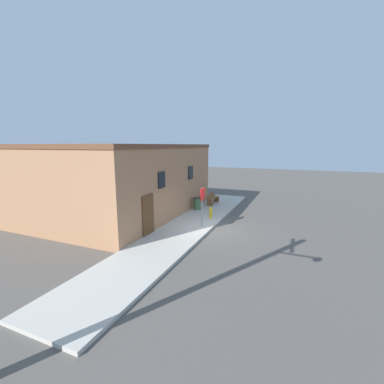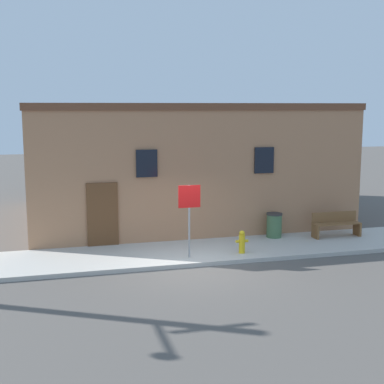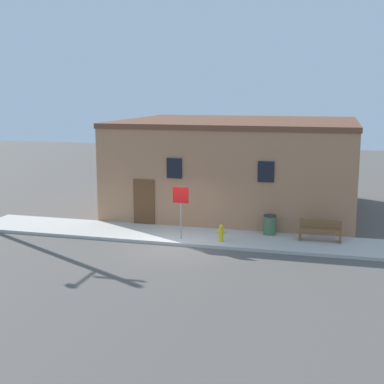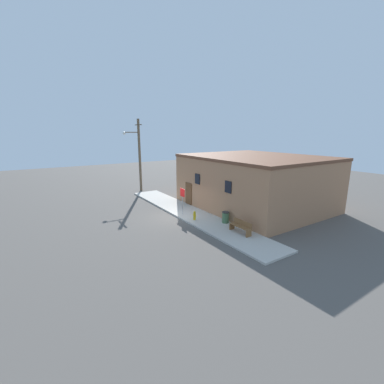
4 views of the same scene
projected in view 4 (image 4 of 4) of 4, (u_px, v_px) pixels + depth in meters
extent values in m
plane|color=#56514C|center=(176.00, 217.00, 21.09)|extent=(80.00, 80.00, 0.00)
cube|color=#BCB7AD|center=(190.00, 213.00, 21.80)|extent=(19.02, 2.73, 0.13)
cube|color=#A87551|center=(254.00, 183.00, 23.61)|extent=(11.74, 9.84, 4.49)
cube|color=brown|center=(256.00, 157.00, 23.07)|extent=(11.84, 9.94, 0.24)
cube|color=black|center=(197.00, 179.00, 22.55)|extent=(0.70, 0.08, 0.90)
cube|color=black|center=(228.00, 187.00, 19.18)|extent=(0.70, 0.08, 0.90)
cube|color=brown|center=(189.00, 194.00, 24.13)|extent=(1.00, 0.08, 2.20)
cylinder|color=gold|center=(195.00, 216.00, 19.89)|extent=(0.19, 0.19, 0.58)
sphere|color=gold|center=(195.00, 212.00, 19.81)|extent=(0.17, 0.17, 0.17)
cylinder|color=gold|center=(193.00, 215.00, 19.99)|extent=(0.10, 0.09, 0.09)
cylinder|color=gold|center=(196.00, 216.00, 19.75)|extent=(0.10, 0.09, 0.09)
cylinder|color=gray|center=(183.00, 202.00, 21.07)|extent=(0.06, 0.06, 2.20)
cube|color=red|center=(182.00, 193.00, 20.89)|extent=(0.67, 0.02, 0.67)
cube|color=brown|center=(232.00, 226.00, 17.96)|extent=(0.08, 0.44, 0.45)
cube|color=brown|center=(249.00, 234.00, 16.63)|extent=(0.08, 0.44, 0.45)
cube|color=brown|center=(240.00, 226.00, 17.24)|extent=(1.70, 0.44, 0.04)
cube|color=brown|center=(242.00, 223.00, 17.30)|extent=(1.70, 0.04, 0.36)
cylinder|color=#426642|center=(226.00, 218.00, 19.27)|extent=(0.52, 0.52, 0.79)
cylinder|color=#2D2D2D|center=(226.00, 212.00, 19.17)|extent=(0.55, 0.55, 0.06)
cylinder|color=brown|center=(140.00, 156.00, 29.82)|extent=(0.29, 0.29, 8.30)
cylinder|color=brown|center=(131.00, 132.00, 28.78)|extent=(0.10, 1.69, 0.10)
sphere|color=silver|center=(124.00, 133.00, 28.35)|extent=(0.32, 0.32, 0.32)
cube|color=brown|center=(138.00, 125.00, 29.04)|extent=(1.80, 0.10, 0.10)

